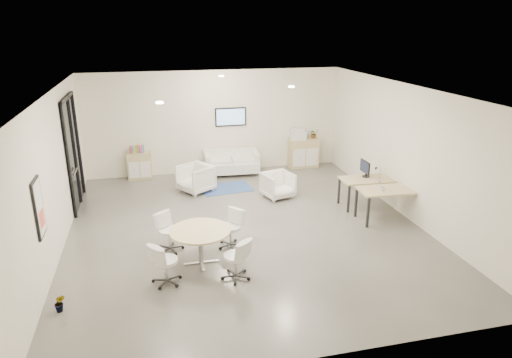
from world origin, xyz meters
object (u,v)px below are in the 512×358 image
object	(u,v)px
sideboard_right	(304,153)
armchair_right	(278,184)
armchair_left	(196,177)
sideboard_left	(140,166)
desk_rear	(368,181)
loveseat	(231,163)
round_table	(200,234)
desk_front	(389,192)

from	to	relation	value
sideboard_right	armchair_right	xyz separation A→B (m)	(-1.59, -2.49, -0.09)
sideboard_right	armchair_left	world-z (taller)	sideboard_right
sideboard_left	armchair_right	size ratio (longest dim) A/B	1.06
desk_rear	loveseat	bearing A→B (deg)	133.28
loveseat	armchair_left	bearing A→B (deg)	-130.14
armchair_right	round_table	xyz separation A→B (m)	(-2.50, -3.15, 0.26)
sideboard_left	desk_rear	size ratio (longest dim) A/B	0.56
sideboard_right	armchair_right	size ratio (longest dim) A/B	1.25
loveseat	round_table	size ratio (longest dim) A/B	1.44
sideboard_right	sideboard_left	bearing A→B (deg)	179.54
loveseat	armchair_left	xyz separation A→B (m)	(-1.28, -1.34, 0.08)
armchair_left	round_table	bearing A→B (deg)	-37.76
sideboard_left	sideboard_right	world-z (taller)	sideboard_right
loveseat	armchair_right	bearing A→B (deg)	-66.22
armchair_left	armchair_right	distance (m)	2.35
desk_rear	round_table	size ratio (longest dim) A/B	1.21
armchair_left	loveseat	bearing A→B (deg)	103.70
armchair_right	desk_front	xyz separation A→B (m)	(2.20, -2.04, 0.32)
loveseat	armchair_right	distance (m)	2.48
armchair_left	armchair_right	world-z (taller)	armchair_left
armchair_left	desk_rear	size ratio (longest dim) A/B	0.59
armchair_left	desk_rear	xyz separation A→B (m)	(4.25, -2.10, 0.24)
armchair_right	desk_rear	distance (m)	2.40
loveseat	desk_front	world-z (taller)	desk_front
desk_rear	desk_front	world-z (taller)	desk_front
sideboard_right	armchair_left	xyz separation A→B (m)	(-3.73, -1.51, -0.05)
armchair_left	sideboard_left	bearing A→B (deg)	-168.06
sideboard_left	sideboard_right	bearing A→B (deg)	-0.46
desk_front	sideboard_right	bearing A→B (deg)	100.50
loveseat	round_table	xyz separation A→B (m)	(-1.63, -5.47, 0.31)
armchair_right	sideboard_right	bearing A→B (deg)	42.10
sideboard_right	desk_front	bearing A→B (deg)	-82.42
desk_rear	armchair_left	bearing A→B (deg)	156.20
loveseat	round_table	world-z (taller)	loveseat
sideboard_right	desk_rear	size ratio (longest dim) A/B	0.66
loveseat	desk_front	bearing A→B (deg)	-51.59
sideboard_right	round_table	distance (m)	6.97
loveseat	desk_front	xyz separation A→B (m)	(3.06, -4.36, 0.36)
loveseat	desk_rear	size ratio (longest dim) A/B	1.18
armchair_right	round_table	bearing A→B (deg)	-143.63
loveseat	sideboard_right	bearing A→B (deg)	7.27
desk_rear	armchair_right	bearing A→B (deg)	154.45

